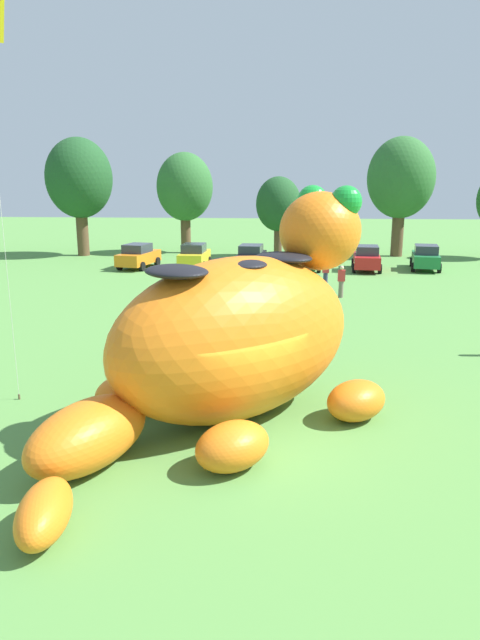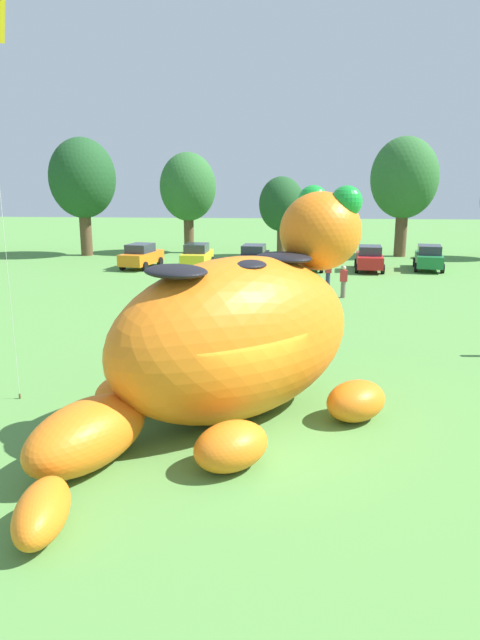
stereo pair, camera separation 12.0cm
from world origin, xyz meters
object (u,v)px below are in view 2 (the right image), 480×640
at_px(car_black, 254,257).
at_px(spectator_by_cars, 328,273).
at_px(giant_inflatable_creature, 237,336).
at_px(car_orange, 141,256).
at_px(car_green, 429,258).
at_px(car_yellow, 197,256).
at_px(car_red, 369,258).
at_px(spectator_near_inflatable, 343,282).
at_px(car_silver, 310,257).

distance_m(car_black, spectator_by_cars, 8.17).
distance_m(giant_inflatable_creature, spectator_by_cars, 19.28).
relative_size(car_orange, car_green, 1.01).
xyz_separation_m(giant_inflatable_creature, car_yellow, (-5.17, 25.91, -1.34)).
relative_size(car_yellow, spectator_by_cars, 2.43).
bearing_deg(car_orange, car_yellow, 5.79).
bearing_deg(spectator_by_cars, car_red, 64.26).
distance_m(car_orange, spectator_near_inflatable, 16.33).
xyz_separation_m(car_orange, car_yellow, (3.93, 0.40, 0.00)).
height_order(car_red, spectator_by_cars, car_red).
height_order(car_yellow, car_black, same).
height_order(car_silver, car_red, same).
height_order(car_black, car_green, same).
bearing_deg(spectator_by_cars, car_black, 125.24).
bearing_deg(car_red, car_yellow, 178.52).
distance_m(car_orange, spectator_by_cars, 14.33).
relative_size(car_black, spectator_by_cars, 2.47).
xyz_separation_m(car_orange, car_red, (15.94, 0.09, 0.00)).
height_order(car_yellow, car_green, same).
distance_m(car_black, car_red, 7.95).
bearing_deg(giant_inflatable_creature, car_orange, 109.64).
distance_m(car_silver, spectator_near_inflatable, 9.72).
height_order(car_black, spectator_by_cars, car_black).
distance_m(car_yellow, car_black, 4.07).
relative_size(giant_inflatable_creature, car_green, 2.55).
xyz_separation_m(car_black, car_silver, (3.92, 0.15, 0.00)).
xyz_separation_m(car_yellow, car_black, (4.06, -0.35, 0.00)).
bearing_deg(car_yellow, car_black, -4.94).
xyz_separation_m(car_silver, car_green, (8.18, 0.61, 0.00)).
height_order(car_silver, car_green, same).
bearing_deg(car_yellow, spectator_near_inflatable, -46.23).
height_order(giant_inflatable_creature, car_red, giant_inflatable_creature).
distance_m(giant_inflatable_creature, car_green, 28.55).
relative_size(car_black, car_silver, 1.00).
height_order(car_red, spectator_near_inflatable, car_red).
bearing_deg(car_orange, spectator_by_cars, -27.54).
bearing_deg(car_red, car_silver, 178.50).
relative_size(car_green, spectator_near_inflatable, 2.53).
relative_size(car_yellow, spectator_near_inflatable, 2.43).
bearing_deg(car_black, car_yellow, 175.06).
relative_size(car_yellow, car_silver, 0.98).
bearing_deg(spectator_near_inflatable, giant_inflatable_creature, -104.75).
bearing_deg(car_silver, car_red, -1.50).
xyz_separation_m(car_yellow, car_green, (16.16, 0.41, 0.00)).
bearing_deg(car_orange, giant_inflatable_creature, -70.36).
distance_m(car_orange, car_yellow, 3.95).
height_order(car_orange, car_green, same).
xyz_separation_m(car_black, spectator_near_inflatable, (5.35, -9.47, -0.01)).
relative_size(giant_inflatable_creature, car_black, 2.61).
bearing_deg(car_silver, car_yellow, 178.53).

